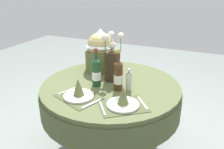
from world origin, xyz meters
The scene contains 8 objects.
dining_table centered at (0.00, 0.00, 0.60)m, with size 1.26×1.26×0.75m.
place_setting_left centered at (-0.13, -0.33, 0.80)m, with size 0.41×0.36×0.16m.
place_setting_right centered at (0.24, -0.31, 0.80)m, with size 0.43×0.41×0.16m.
flower_vase centered at (-0.03, 0.09, 0.93)m, with size 0.20×0.14×0.45m.
wine_bottle_left centered at (0.10, -0.07, 0.88)m, with size 0.08×0.08×0.35m.
wine_bottle_centre centered at (-0.10, -0.07, 0.88)m, with size 0.08×0.08×0.34m.
pepper_mill centered at (0.19, -0.05, 0.84)m, with size 0.05×0.05×0.19m.
gift_tub_back_left centered at (-0.24, 0.29, 0.97)m, with size 0.32×0.32×0.43m.
Camera 1 is at (0.76, -1.68, 1.61)m, focal length 36.36 mm.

